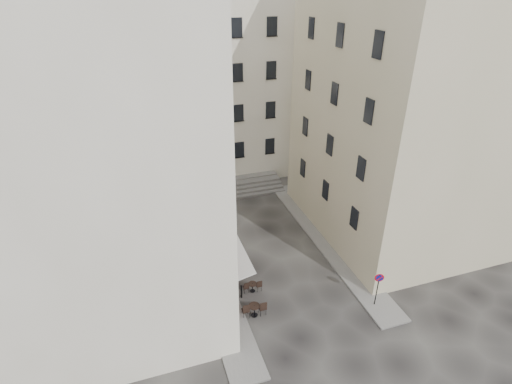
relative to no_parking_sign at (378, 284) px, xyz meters
name	(u,v)px	position (x,y,z in m)	size (l,w,h in m)	color
ground	(284,277)	(-4.20, 4.19, -1.73)	(90.00, 90.00, 0.00)	black
sidewalk_left	(205,254)	(-8.70, 8.19, -1.67)	(2.00, 22.00, 0.12)	slate
sidewalk_right	(325,239)	(0.30, 7.19, -1.67)	(2.00, 18.00, 0.12)	slate
building_left	(87,131)	(-14.70, 7.19, 8.57)	(12.20, 16.20, 20.60)	beige
building_right	(409,111)	(6.30, 7.69, 7.58)	(12.20, 14.20, 18.60)	#BBB28B
building_back	(203,76)	(-5.20, 23.19, 7.58)	(18.20, 10.20, 18.60)	beige
cafe_storefront	(216,258)	(-8.52, 5.19, 0.14)	(1.74, 7.30, 3.50)	#4C0A10
stone_steps	(234,188)	(-4.20, 16.76, -1.33)	(9.00, 3.15, 0.80)	#5F5C5A
bollard_near	(241,291)	(-7.45, 3.19, -1.21)	(0.12, 0.12, 0.98)	black
bollard_mid	(227,258)	(-7.45, 6.69, -1.21)	(0.12, 0.12, 0.98)	black
bollard_far	(216,231)	(-7.45, 10.19, -1.21)	(0.12, 0.12, 0.98)	black
no_parking_sign	(378,284)	(0.00, 0.00, 0.00)	(0.53, 0.22, 2.45)	black
bistro_table_a	(254,309)	(-7.17, 1.53, -1.22)	(1.42, 0.66, 1.00)	black
bistro_table_b	(252,286)	(-6.64, 3.51, -1.32)	(1.16, 0.54, 0.82)	black
bistro_table_c	(230,265)	(-7.46, 5.94, -1.30)	(1.21, 0.57, 0.85)	black
bistro_table_d	(231,254)	(-7.06, 7.07, -1.28)	(1.26, 0.59, 0.88)	black
bistro_table_e	(216,241)	(-7.67, 8.98, -1.30)	(1.21, 0.57, 0.85)	black
pedestrian	(235,270)	(-7.40, 4.92, -0.90)	(0.61, 0.40, 1.68)	black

